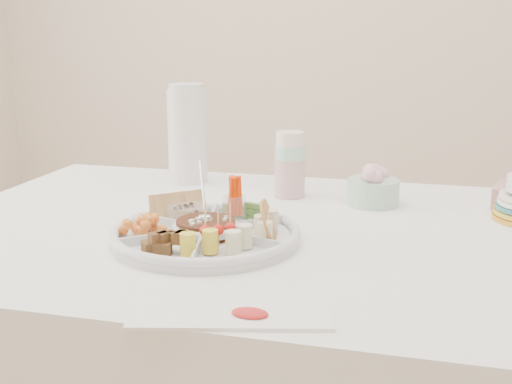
# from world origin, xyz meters

# --- Properties ---
(dining_table) EXTENTS (1.52, 1.02, 0.76)m
(dining_table) POSITION_xyz_m (0.00, 0.00, 0.38)
(dining_table) COLOR white
(dining_table) RESTS_ON floor
(party_tray) EXTENTS (0.48, 0.48, 0.04)m
(party_tray) POSITION_xyz_m (-0.10, -0.12, 0.78)
(party_tray) COLOR silver
(party_tray) RESTS_ON dining_table
(bean_dip) EXTENTS (0.15, 0.15, 0.04)m
(bean_dip) POSITION_xyz_m (-0.10, -0.12, 0.79)
(bean_dip) COLOR #391E11
(bean_dip) RESTS_ON party_tray
(tortillas) EXTENTS (0.14, 0.14, 0.07)m
(tortillas) POSITION_xyz_m (0.03, -0.10, 0.80)
(tortillas) COLOR #9B6544
(tortillas) RESTS_ON party_tray
(carrot_cucumber) EXTENTS (0.13, 0.13, 0.09)m
(carrot_cucumber) POSITION_xyz_m (-0.05, -0.00, 0.82)
(carrot_cucumber) COLOR #E93400
(carrot_cucumber) RESTS_ON party_tray
(pita_raisins) EXTENTS (0.15, 0.15, 0.06)m
(pita_raisins) POSITION_xyz_m (-0.18, -0.03, 0.80)
(pita_raisins) COLOR tan
(pita_raisins) RESTS_ON party_tray
(cherries) EXTENTS (0.12, 0.12, 0.04)m
(cherries) POSITION_xyz_m (-0.22, -0.15, 0.79)
(cherries) COLOR orange
(cherries) RESTS_ON party_tray
(granola_chunks) EXTENTS (0.11, 0.11, 0.04)m
(granola_chunks) POSITION_xyz_m (-0.14, -0.25, 0.79)
(granola_chunks) COLOR brown
(granola_chunks) RESTS_ON party_tray
(banana_tomato) EXTENTS (0.12, 0.12, 0.08)m
(banana_tomato) POSITION_xyz_m (-0.01, -0.22, 0.82)
(banana_tomato) COLOR #FBE58E
(banana_tomato) RESTS_ON party_tray
(cup_stack) EXTENTS (0.10, 0.10, 0.22)m
(cup_stack) POSITION_xyz_m (-0.00, 0.28, 0.87)
(cup_stack) COLOR silver
(cup_stack) RESTS_ON dining_table
(thermos) EXTENTS (0.13, 0.13, 0.28)m
(thermos) POSITION_xyz_m (-0.32, 0.37, 0.90)
(thermos) COLOR white
(thermos) RESTS_ON dining_table
(flower_bowl) EXTENTS (0.14, 0.14, 0.10)m
(flower_bowl) POSITION_xyz_m (0.21, 0.25, 0.81)
(flower_bowl) COLOR #ABBCB2
(flower_bowl) RESTS_ON dining_table
(placemat) EXTENTS (0.32, 0.17, 0.01)m
(placemat) POSITION_xyz_m (0.05, -0.45, 0.76)
(placemat) COLOR white
(placemat) RESTS_ON dining_table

